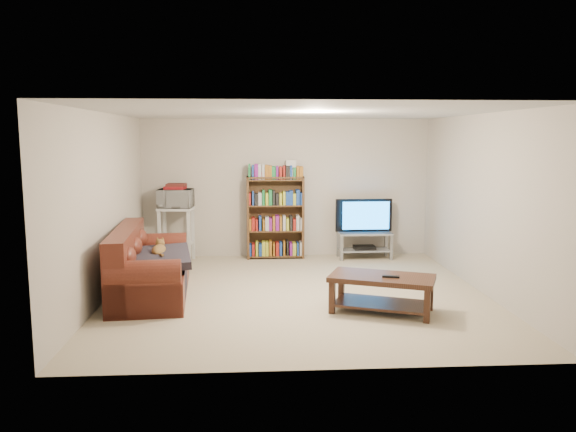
{
  "coord_description": "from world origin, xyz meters",
  "views": [
    {
      "loc": [
        -0.58,
        -7.29,
        2.08
      ],
      "look_at": [
        -0.1,
        0.4,
        1.0
      ],
      "focal_mm": 35.0,
      "sensor_mm": 36.0,
      "label": 1
    }
  ],
  "objects": [
    {
      "name": "shelf_clutter",
      "position": [
        -0.1,
        2.31,
        1.52
      ],
      "size": [
        0.72,
        0.22,
        0.28
      ],
      "rotation": [
        0.0,
        0.0,
        0.0
      ],
      "color": "silver",
      "rests_on": "bookshelf"
    },
    {
      "name": "wall_back",
      "position": [
        0.0,
        2.5,
        1.2
      ],
      "size": [
        5.0,
        0.0,
        5.0
      ],
      "primitive_type": "plane",
      "rotation": [
        1.57,
        0.0,
        0.0
      ],
      "color": "beige",
      "rests_on": "ground"
    },
    {
      "name": "television",
      "position": [
        1.34,
        2.15,
        0.74
      ],
      "size": [
        0.99,
        0.14,
        0.57
      ],
      "primitive_type": "imported",
      "rotation": [
        0.0,
        0.0,
        3.15
      ],
      "color": "black",
      "rests_on": "tv_stand"
    },
    {
      "name": "floor",
      "position": [
        0.0,
        0.0,
        0.0
      ],
      "size": [
        5.0,
        5.0,
        0.0
      ],
      "primitive_type": "plane",
      "color": "#C5B592",
      "rests_on": "ground"
    },
    {
      "name": "ceiling",
      "position": [
        0.0,
        0.0,
        2.4
      ],
      "size": [
        5.0,
        5.0,
        0.0
      ],
      "primitive_type": "plane",
      "rotation": [
        3.14,
        0.0,
        0.0
      ],
      "color": "white",
      "rests_on": "ground"
    },
    {
      "name": "microwave_stand",
      "position": [
        -1.88,
        2.15,
        0.58
      ],
      "size": [
        0.61,
        0.47,
        0.91
      ],
      "rotation": [
        0.0,
        0.0,
        -0.1
      ],
      "color": "silver",
      "rests_on": "floor"
    },
    {
      "name": "wall_front",
      "position": [
        0.0,
        -2.5,
        1.2
      ],
      "size": [
        5.0,
        0.0,
        5.0
      ],
      "primitive_type": "plane",
      "rotation": [
        -1.57,
        0.0,
        0.0
      ],
      "color": "beige",
      "rests_on": "ground"
    },
    {
      "name": "blanket",
      "position": [
        -1.83,
        -0.06,
        0.53
      ],
      "size": [
        0.98,
        1.17,
        0.18
      ],
      "primitive_type": "cube",
      "rotation": [
        0.05,
        -0.04,
        0.16
      ],
      "color": "#29252F",
      "rests_on": "sofa"
    },
    {
      "name": "microwave",
      "position": [
        -1.88,
        2.15,
        1.07
      ],
      "size": [
        0.6,
        0.44,
        0.31
      ],
      "primitive_type": "imported",
      "rotation": [
        0.0,
        0.0,
        -0.1
      ],
      "color": "silver",
      "rests_on": "microwave_stand"
    },
    {
      "name": "cat",
      "position": [
        -1.84,
        0.13,
        0.59
      ],
      "size": [
        0.28,
        0.59,
        0.17
      ],
      "primitive_type": null,
      "rotation": [
        0.0,
        0.0,
        0.08
      ],
      "color": "brown",
      "rests_on": "sofa"
    },
    {
      "name": "game_boxes",
      "position": [
        -1.88,
        2.15,
        1.25
      ],
      "size": [
        0.36,
        0.32,
        0.05
      ],
      "primitive_type": "cube",
      "rotation": [
        0.0,
        0.0,
        -0.1
      ],
      "color": "maroon",
      "rests_on": "microwave"
    },
    {
      "name": "bookshelf",
      "position": [
        -0.2,
        2.3,
        0.73
      ],
      "size": [
        0.98,
        0.31,
        1.42
      ],
      "rotation": [
        0.0,
        0.0,
        0.0
      ],
      "color": "#4D321B",
      "rests_on": "floor"
    },
    {
      "name": "wall_right",
      "position": [
        2.5,
        0.0,
        1.2
      ],
      "size": [
        0.0,
        5.0,
        5.0
      ],
      "primitive_type": "plane",
      "rotation": [
        1.57,
        0.0,
        -1.57
      ],
      "color": "beige",
      "rests_on": "ground"
    },
    {
      "name": "remote",
      "position": [
        1.03,
        -0.94,
        0.46
      ],
      "size": [
        0.21,
        0.1,
        0.02
      ],
      "primitive_type": "cube",
      "rotation": [
        0.0,
        0.0,
        -0.23
      ],
      "color": "black",
      "rests_on": "coffee_table"
    },
    {
      "name": "dvd_player",
      "position": [
        1.34,
        2.15,
        0.19
      ],
      "size": [
        0.37,
        0.26,
        0.06
      ],
      "primitive_type": "cube",
      "rotation": [
        0.0,
        0.0,
        0.01
      ],
      "color": "black",
      "rests_on": "tv_stand"
    },
    {
      "name": "tv_stand",
      "position": [
        1.34,
        2.15,
        0.31
      ],
      "size": [
        0.92,
        0.42,
        0.46
      ],
      "rotation": [
        0.0,
        0.0,
        0.01
      ],
      "color": "#999EA3",
      "rests_on": "floor"
    },
    {
      "name": "coffee_table",
      "position": [
        0.95,
        -0.84,
        0.31
      ],
      "size": [
        1.36,
        1.02,
        0.44
      ],
      "rotation": [
        0.0,
        0.0,
        -0.38
      ],
      "color": "#361E13",
      "rests_on": "floor"
    },
    {
      "name": "wall_left",
      "position": [
        -2.5,
        0.0,
        1.2
      ],
      "size": [
        0.0,
        5.0,
        5.0
      ],
      "primitive_type": "plane",
      "rotation": [
        1.57,
        0.0,
        1.57
      ],
      "color": "beige",
      "rests_on": "ground"
    },
    {
      "name": "sofa",
      "position": [
        -2.02,
        0.06,
        0.32
      ],
      "size": [
        1.08,
        2.17,
        0.9
      ],
      "rotation": [
        0.0,
        0.0,
        0.08
      ],
      "color": "#592217",
      "rests_on": "floor"
    }
  ]
}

